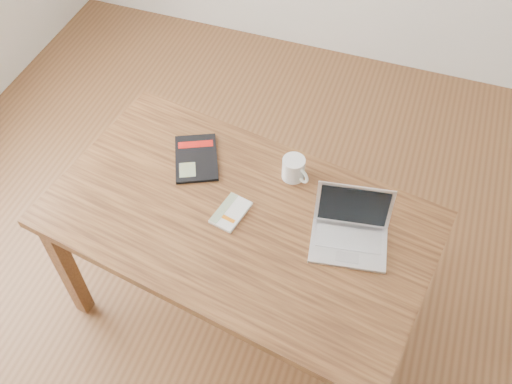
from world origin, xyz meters
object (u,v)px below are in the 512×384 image
(desk, at_px, (239,230))
(white_guidebook, at_px, (231,212))
(black_guidebook, at_px, (196,158))
(coffee_mug, at_px, (294,168))
(laptop, at_px, (350,230))

(desk, relative_size, white_guidebook, 8.81)
(black_guidebook, bearing_deg, coffee_mug, -19.27)
(laptop, bearing_deg, desk, 176.92)
(coffee_mug, bearing_deg, desk, -87.00)
(white_guidebook, bearing_deg, desk, 6.91)
(laptop, distance_m, coffee_mug, 0.36)
(desk, height_order, white_guidebook, white_guidebook)
(black_guidebook, height_order, laptop, laptop)
(white_guidebook, relative_size, black_guidebook, 0.59)
(black_guidebook, distance_m, coffee_mug, 0.42)
(coffee_mug, bearing_deg, black_guidebook, -142.94)
(white_guidebook, relative_size, laptop, 0.58)
(desk, relative_size, laptop, 5.08)
(black_guidebook, distance_m, laptop, 0.72)
(laptop, height_order, coffee_mug, laptop)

